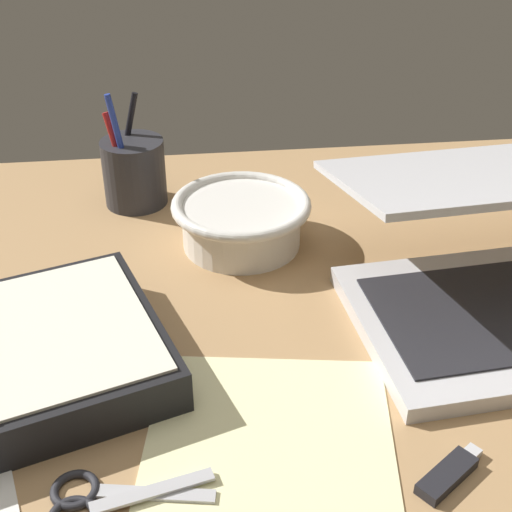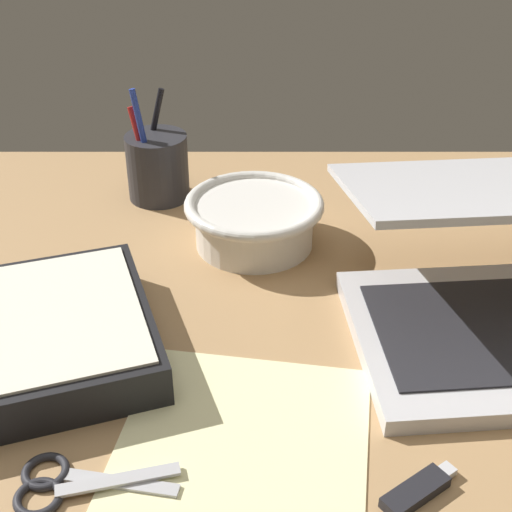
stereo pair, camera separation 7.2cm
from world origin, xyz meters
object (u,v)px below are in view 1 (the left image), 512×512
(bowl, at_px, (241,220))
(pen_cup, at_px, (134,171))
(scissors, at_px, (94,501))
(laptop, at_px, (506,265))

(bowl, relative_size, pen_cup, 1.06)
(pen_cup, bearing_deg, scissors, -92.33)
(laptop, xyz_separation_m, bowl, (-0.26, 0.16, -0.02))
(bowl, distance_m, pen_cup, 0.18)
(laptop, distance_m, pen_cup, 0.49)
(pen_cup, xyz_separation_m, scissors, (-0.02, -0.50, -0.04))
(laptop, height_order, bowl, laptop)
(laptop, xyz_separation_m, pen_cup, (-0.39, 0.29, -0.01))
(laptop, relative_size, scissors, 2.72)
(laptop, xyz_separation_m, scissors, (-0.41, -0.21, -0.05))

